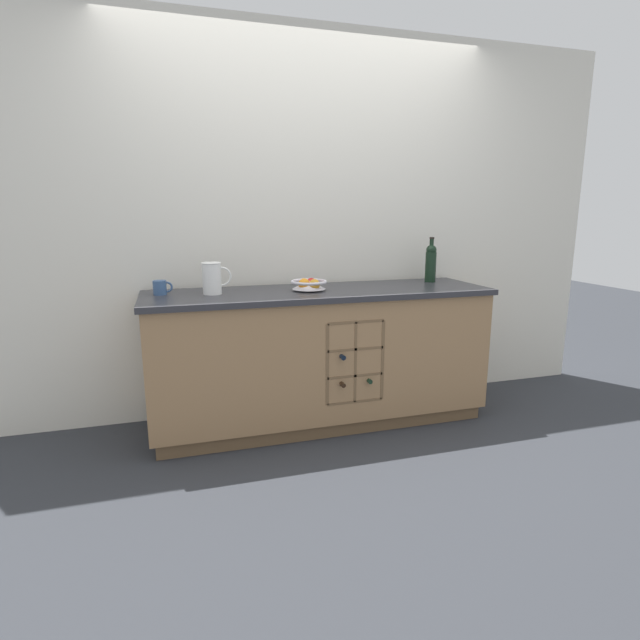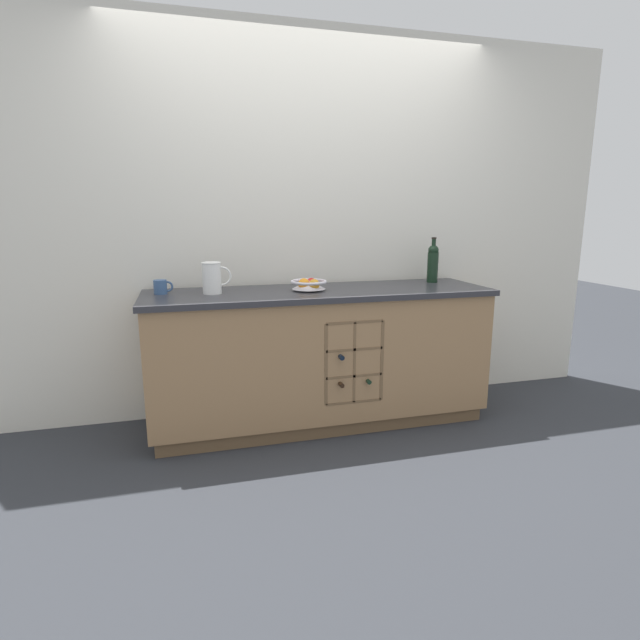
# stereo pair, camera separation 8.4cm
# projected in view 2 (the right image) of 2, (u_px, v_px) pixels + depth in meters

# --- Properties ---
(ground_plane) EXTENTS (14.00, 14.00, 0.00)m
(ground_plane) POSITION_uv_depth(u_px,v_px,m) (320.00, 421.00, 3.34)
(ground_plane) COLOR #2D3035
(back_wall) EXTENTS (4.54, 0.06, 2.55)m
(back_wall) POSITION_uv_depth(u_px,v_px,m) (306.00, 226.00, 3.41)
(back_wall) COLOR silver
(back_wall) RESTS_ON ground_plane
(kitchen_island) EXTENTS (2.18, 0.65, 0.88)m
(kitchen_island) POSITION_uv_depth(u_px,v_px,m) (320.00, 356.00, 3.24)
(kitchen_island) COLOR brown
(kitchen_island) RESTS_ON ground_plane
(fruit_bowl) EXTENTS (0.23, 0.23, 0.08)m
(fruit_bowl) POSITION_uv_depth(u_px,v_px,m) (309.00, 284.00, 3.12)
(fruit_bowl) COLOR silver
(fruit_bowl) RESTS_ON kitchen_island
(white_pitcher) EXTENTS (0.17, 0.12, 0.19)m
(white_pitcher) POSITION_uv_depth(u_px,v_px,m) (212.00, 277.00, 2.98)
(white_pitcher) COLOR white
(white_pitcher) RESTS_ON kitchen_island
(ceramic_mug) EXTENTS (0.11, 0.08, 0.08)m
(ceramic_mug) POSITION_uv_depth(u_px,v_px,m) (161.00, 287.00, 2.98)
(ceramic_mug) COLOR #385684
(ceramic_mug) RESTS_ON kitchen_island
(standing_wine_bottle) EXTENTS (0.08, 0.08, 0.31)m
(standing_wine_bottle) POSITION_uv_depth(u_px,v_px,m) (433.00, 262.00, 3.47)
(standing_wine_bottle) COLOR black
(standing_wine_bottle) RESTS_ON kitchen_island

